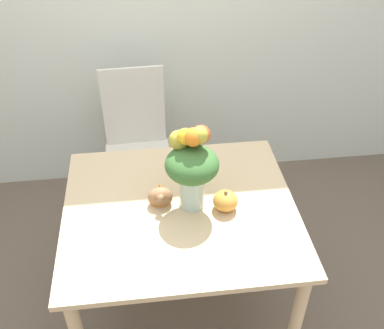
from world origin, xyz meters
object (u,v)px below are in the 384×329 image
Objects in this scene: dining_chair_near_window at (138,146)px; pumpkin at (225,201)px; flower_vase at (192,165)px; turkey_figurine at (160,194)px.

pumpkin is at bearing -66.62° from dining_chair_near_window.
flower_vase is 0.25m from pumpkin.
turkey_figurine is (-0.30, 0.09, 0.00)m from pumpkin.
turkey_figurine is at bearing -84.11° from dining_chair_near_window.
turkey_figurine is 0.16× the size of dining_chair_near_window.
turkey_figurine is (-0.15, 0.03, -0.19)m from flower_vase.
dining_chair_near_window is at bearing 97.98° from turkey_figurine.
dining_chair_near_window is (-0.41, 0.87, -0.27)m from pumpkin.
dining_chair_near_window is (-0.26, 0.82, -0.46)m from flower_vase.
pumpkin is at bearing -19.31° from flower_vase.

